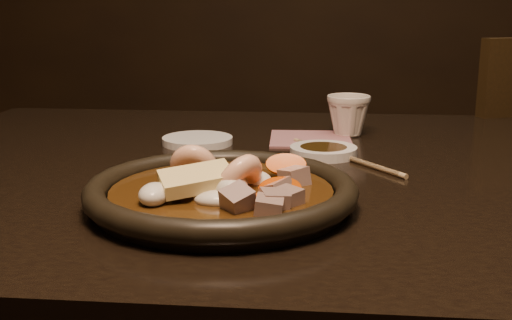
{
  "coord_description": "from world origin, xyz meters",
  "views": [
    {
      "loc": [
        -0.13,
        -0.9,
        0.98
      ],
      "look_at": [
        -0.2,
        -0.18,
        0.8
      ],
      "focal_mm": 45.0,
      "sensor_mm": 36.0,
      "label": 1
    }
  ],
  "objects": [
    {
      "name": "table",
      "position": [
        0.0,
        0.0,
        0.67
      ],
      "size": [
        1.6,
        0.9,
        0.75
      ],
      "color": "black",
      "rests_on": "floor"
    },
    {
      "name": "plate",
      "position": [
        -0.24,
        -0.2,
        0.77
      ],
      "size": [
        0.31,
        0.31,
        0.03
      ],
      "color": "black",
      "rests_on": "table"
    },
    {
      "name": "stirfry",
      "position": [
        -0.23,
        -0.21,
        0.77
      ],
      "size": [
        0.18,
        0.2,
        0.08
      ],
      "color": "#321C09",
      "rests_on": "plate"
    },
    {
      "name": "soy_dish",
      "position": [
        -0.12,
        0.06,
        0.76
      ],
      "size": [
        0.1,
        0.1,
        0.01
      ],
      "primitive_type": "cylinder",
      "color": "white",
      "rests_on": "table"
    },
    {
      "name": "saucer_left",
      "position": [
        -0.33,
        0.12,
        0.76
      ],
      "size": [
        0.12,
        0.12,
        0.01
      ],
      "primitive_type": "cylinder",
      "color": "white",
      "rests_on": "table"
    },
    {
      "name": "tea_cup",
      "position": [
        -0.08,
        0.22,
        0.79
      ],
      "size": [
        0.09,
        0.09,
        0.08
      ],
      "primitive_type": "imported",
      "rotation": [
        0.0,
        0.0,
        0.22
      ],
      "color": "beige",
      "rests_on": "table"
    },
    {
      "name": "chopsticks",
      "position": [
        -0.09,
        0.04,
        0.75
      ],
      "size": [
        0.16,
        0.22,
        0.01
      ],
      "rotation": [
        0.0,
        0.0,
        0.62
      ],
      "color": "tan",
      "rests_on": "table"
    },
    {
      "name": "napkin",
      "position": [
        -0.14,
        0.17,
        0.75
      ],
      "size": [
        0.14,
        0.14,
        0.0
      ],
      "primitive_type": "cube",
      "rotation": [
        0.0,
        0.0,
        0.04
      ],
      "color": "#925A5F",
      "rests_on": "table"
    }
  ]
}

